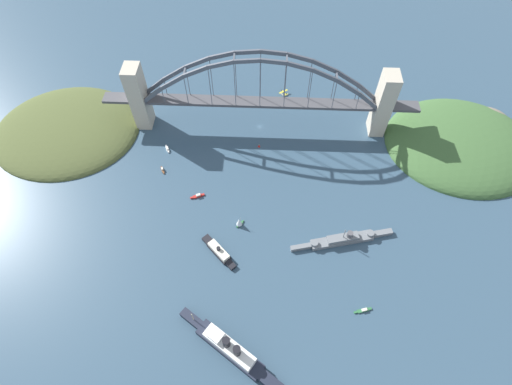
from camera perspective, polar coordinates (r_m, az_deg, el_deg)
name	(u,v)px	position (r m, az deg, el deg)	size (l,w,h in m)	color
ground_plane	(260,126)	(363.21, 0.54, 9.53)	(1400.00, 1400.00, 0.00)	#334C60
harbor_arch_bridge	(260,99)	(341.25, 0.58, 13.28)	(267.06, 17.82, 75.91)	#BCB29E
headland_west_shore	(462,144)	(392.09, 27.47, 6.22)	(130.71, 115.77, 27.02)	#3D6033
headland_east_shore	(70,129)	(397.42, -25.24, 8.20)	(129.04, 115.99, 20.18)	#4C562D
ocean_liner	(230,349)	(260.93, -3.76, -21.52)	(68.59, 49.68, 19.80)	#1E2333
naval_cruiser	(343,239)	(297.67, 12.42, -6.58)	(76.02, 21.45, 16.47)	slate
harbor_ferry_steamer	(219,251)	(287.98, -5.39, -8.40)	(27.21, 27.80, 7.90)	black
seaplane_taxiing_near_bridge	(284,93)	(393.66, 4.03, 14.09)	(8.84, 8.75, 4.76)	#B7B7B2
small_boat_0	(198,196)	(316.41, -8.39, -0.49)	(11.16, 5.59, 2.61)	#B2231E
small_boat_1	(163,170)	(337.73, -13.29, 3.20)	(4.55, 7.60, 2.51)	brown
small_boat_2	(167,149)	(351.93, -12.63, 6.15)	(4.91, 8.71, 2.23)	silver
small_boat_3	(363,310)	(281.08, 15.17, -16.04)	(12.23, 4.73, 1.95)	#2D6B3D
small_boat_4	(239,222)	(296.22, -2.43, -4.26)	(6.45, 7.27, 9.56)	#2D6B3D
channel_marker_buoy	(259,146)	(345.54, 0.44, 6.75)	(2.20, 2.20, 2.75)	red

